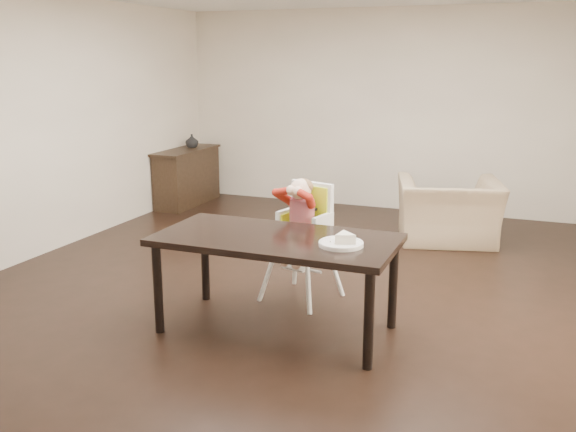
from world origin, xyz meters
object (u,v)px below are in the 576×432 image
at_px(high_chair, 303,214).
at_px(sideboard, 187,177).
at_px(armchair, 449,201).
at_px(dining_table, 276,247).

xyz_separation_m(high_chair, sideboard, (-2.82, 2.86, -0.36)).
bearing_deg(armchair, sideboard, -24.61).
bearing_deg(dining_table, armchair, 73.41).
height_order(armchair, sideboard, armchair).
distance_m(high_chair, armchair, 2.44).
distance_m(dining_table, armchair, 3.09).
bearing_deg(armchair, high_chair, 52.37).
xyz_separation_m(high_chair, armchair, (0.93, 2.24, -0.27)).
relative_size(armchair, sideboard, 0.88).
bearing_deg(high_chair, armchair, 81.57).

